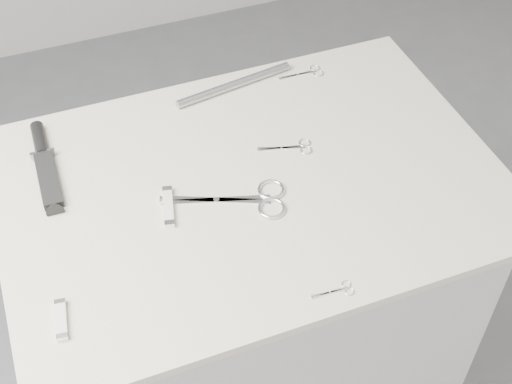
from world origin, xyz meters
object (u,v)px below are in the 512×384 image
object	(u,v)px
large_shears	(252,199)
pocket_knife_a	(168,206)
tiny_scissors	(338,291)
plinth	(252,313)
metal_rail	(234,85)
embroidery_scissors_b	(308,73)
sheathed_knife	(44,161)
embroidery_scissors_a	(295,147)
pocket_knife_b	(61,320)

from	to	relation	value
large_shears	pocket_knife_a	size ratio (longest dim) A/B	2.33
large_shears	tiny_scissors	world-z (taller)	large_shears
plinth	pocket_knife_a	size ratio (longest dim) A/B	8.70
plinth	pocket_knife_a	distance (m)	0.51
plinth	metal_rail	bearing A→B (deg)	76.63
embroidery_scissors_b	pocket_knife_a	size ratio (longest dim) A/B	1.03
pocket_knife_a	metal_rail	xyz separation A→B (m)	(0.24, 0.31, 0.00)
embroidery_scissors_b	sheathed_knife	bearing A→B (deg)	-170.09
plinth	embroidery_scissors_b	xyz separation A→B (m)	(0.25, 0.28, 0.47)
large_shears	metal_rail	distance (m)	0.35
embroidery_scissors_b	sheathed_knife	xyz separation A→B (m)	(-0.63, -0.09, 0.01)
plinth	tiny_scissors	distance (m)	0.56
sheathed_knife	embroidery_scissors_b	bearing A→B (deg)	-80.71
embroidery_scissors_a	pocket_knife_a	distance (m)	0.30
embroidery_scissors_a	embroidery_scissors_b	world-z (taller)	same
embroidery_scissors_a	tiny_scissors	distance (m)	0.37
sheathed_knife	pocket_knife_a	bearing A→B (deg)	-134.79
plinth	metal_rail	world-z (taller)	metal_rail
sheathed_knife	plinth	bearing A→B (deg)	-116.11
pocket_knife_a	pocket_knife_b	xyz separation A→B (m)	(-0.24, -0.18, -0.00)
tiny_scissors	pocket_knife_b	bearing A→B (deg)	170.67
large_shears	embroidery_scissors_a	distance (m)	0.18
pocket_knife_b	metal_rail	size ratio (longest dim) A/B	0.28
plinth	embroidery_scissors_a	xyz separation A→B (m)	(0.12, 0.06, 0.47)
pocket_knife_b	metal_rail	distance (m)	0.69
tiny_scissors	plinth	bearing A→B (deg)	102.57
embroidery_scissors_a	embroidery_scissors_b	size ratio (longest dim) A/B	1.07
plinth	sheathed_knife	world-z (taller)	sheathed_knife
embroidery_scissors_b	pocket_knife_a	xyz separation A→B (m)	(-0.42, -0.30, 0.00)
plinth	embroidery_scissors_b	bearing A→B (deg)	48.63
embroidery_scissors_b	pocket_knife_b	size ratio (longest dim) A/B	1.32
metal_rail	tiny_scissors	bearing A→B (deg)	-92.21
plinth	embroidery_scissors_a	bearing A→B (deg)	25.77
metal_rail	pocket_knife_a	bearing A→B (deg)	-128.52
tiny_scissors	pocket_knife_b	xyz separation A→B (m)	(-0.46, 0.11, 0.00)
sheathed_knife	large_shears	bearing A→B (deg)	-123.19
embroidery_scissors_b	pocket_knife_b	distance (m)	0.82
large_shears	pocket_knife_a	world-z (taller)	pocket_knife_a
large_shears	embroidery_scissors_a	xyz separation A→B (m)	(0.14, 0.11, -0.00)
pocket_knife_a	pocket_knife_b	size ratio (longest dim) A/B	1.28
embroidery_scissors_b	tiny_scissors	bearing A→B (deg)	-107.09
large_shears	pocket_knife_b	bearing A→B (deg)	-139.55
plinth	large_shears	xyz separation A→B (m)	(-0.02, -0.05, 0.47)
tiny_scissors	pocket_knife_a	bearing A→B (deg)	131.10
large_shears	embroidery_scissors_b	bearing A→B (deg)	71.60
large_shears	embroidery_scissors_a	size ratio (longest dim) A/B	2.11
tiny_scissors	metal_rail	bearing A→B (deg)	91.75
tiny_scissors	pocket_knife_b	world-z (taller)	pocket_knife_b
sheathed_knife	metal_rail	xyz separation A→B (m)	(0.45, 0.10, 0.00)
pocket_knife_b	large_shears	bearing A→B (deg)	-62.26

